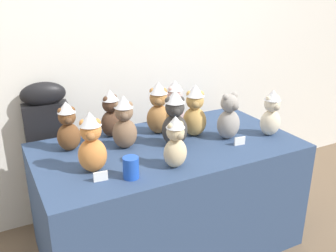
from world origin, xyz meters
The scene contains 17 objects.
wall_back centered at (0.00, 0.92, 1.30)m, with size 7.00×0.08×2.60m, color silver.
display_table centered at (0.00, 0.25, 0.35)m, with size 1.56×0.84×0.71m, color navy.
instrument_case centered at (-0.60, 0.80, 0.52)m, with size 0.29×0.14×1.04m.
teddy_bear_chestnut centered at (-0.54, 0.45, 0.85)m, with size 0.14×0.12×0.29m.
teddy_bear_cream centered at (0.65, 0.10, 0.85)m, with size 0.14×0.12×0.29m.
teddy_bear_caramel centered at (0.04, 0.45, 0.87)m, with size 0.19×0.18×0.34m.
teddy_bear_cocoa centered at (-0.25, 0.53, 0.85)m, with size 0.17×0.16×0.30m.
teddy_bear_honey centered at (0.22, 0.31, 0.87)m, with size 0.19×0.18×0.33m.
teddy_bear_ginger centered at (-0.49, 0.13, 0.86)m, with size 0.18×0.16×0.32m.
teddy_bear_sand centered at (-0.10, -0.02, 0.84)m, with size 0.14×0.12×0.28m.
teddy_bear_ash centered at (0.38, 0.17, 0.84)m, with size 0.16×0.14×0.29m.
teddy_bear_mocha centered at (-0.24, 0.33, 0.86)m, with size 0.17×0.16×0.32m.
teddy_bear_charcoal centered at (0.04, 0.23, 0.87)m, with size 0.18×0.17×0.34m.
teddy_bear_blush centered at (0.20, 0.54, 0.86)m, with size 0.16×0.15×0.31m.
party_cup_blue centered at (-0.35, -0.02, 0.76)m, with size 0.08×0.08×0.11m, color blue.
name_card_front_left centered at (-0.49, 0.01, 0.73)m, with size 0.07×0.01×0.05m, color white.
name_card_front_middle centered at (0.38, 0.05, 0.73)m, with size 0.07×0.01×0.05m, color white.
Camera 1 is at (-0.93, -1.55, 1.60)m, focal length 39.65 mm.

